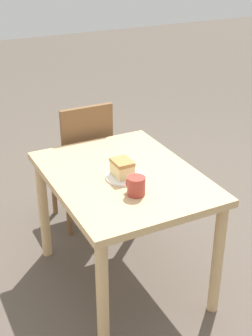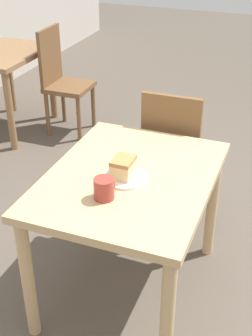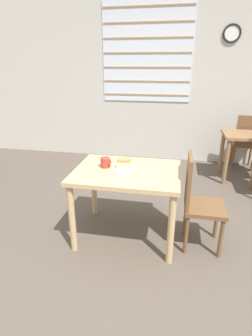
% 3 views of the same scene
% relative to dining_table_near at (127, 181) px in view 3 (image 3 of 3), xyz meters
% --- Properties ---
extents(ground_plane, '(14.00, 14.00, 0.00)m').
position_rel_dining_table_near_xyz_m(ground_plane, '(0.12, -0.56, -0.61)').
color(ground_plane, brown).
extents(wall_back, '(10.00, 0.09, 2.80)m').
position_rel_dining_table_near_xyz_m(wall_back, '(0.12, 2.47, 0.80)').
color(wall_back, beige).
rests_on(wall_back, ground_plane).
extents(dining_table_near, '(0.99, 0.76, 0.72)m').
position_rel_dining_table_near_xyz_m(dining_table_near, '(0.00, 0.00, 0.00)').
color(dining_table_near, tan).
rests_on(dining_table_near, ground_plane).
extents(dining_table_far, '(0.80, 0.56, 0.71)m').
position_rel_dining_table_near_xyz_m(dining_table_far, '(1.52, 1.71, -0.04)').
color(dining_table_far, olive).
rests_on(dining_table_far, ground_plane).
extents(chair_near_window, '(0.36, 0.36, 0.91)m').
position_rel_dining_table_near_xyz_m(chair_near_window, '(0.67, -0.03, -0.13)').
color(chair_near_window, brown).
rests_on(chair_near_window, ground_plane).
extents(chair_far_opposite, '(0.40, 0.40, 0.91)m').
position_rel_dining_table_near_xyz_m(chair_far_opposite, '(1.55, 2.17, -0.13)').
color(chair_far_opposite, brown).
rests_on(chair_far_opposite, ground_plane).
extents(plate, '(0.21, 0.21, 0.01)m').
position_rel_dining_table_near_xyz_m(plate, '(-0.04, 0.01, 0.11)').
color(plate, white).
rests_on(plate, dining_table_near).
extents(cake_slice, '(0.12, 0.09, 0.09)m').
position_rel_dining_table_near_xyz_m(cake_slice, '(-0.03, 0.02, 0.17)').
color(cake_slice, beige).
rests_on(cake_slice, plate).
extents(coffee_mug, '(0.10, 0.09, 0.10)m').
position_rel_dining_table_near_xyz_m(coffee_mug, '(-0.22, 0.04, 0.16)').
color(coffee_mug, '#9E382D').
rests_on(coffee_mug, dining_table_near).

